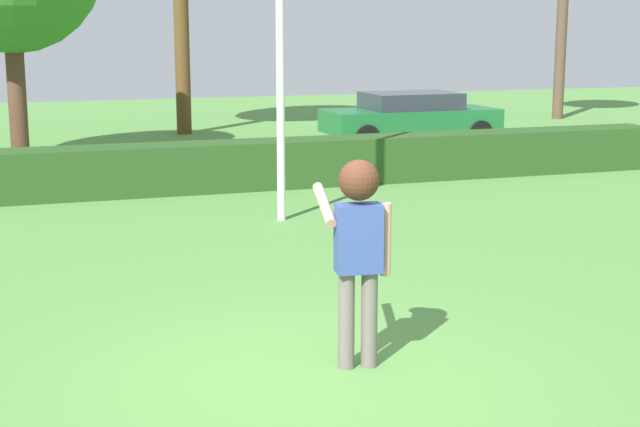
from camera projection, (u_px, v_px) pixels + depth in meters
ground_plane at (315, 377)px, 7.88m from camera, size 60.00×60.00×0.00m
person at (358, 236)px, 7.89m from camera, size 0.56×0.79×1.79m
frisbee at (370, 214)px, 8.35m from camera, size 0.24×0.24×0.06m
hedge_row at (147, 170)px, 16.27m from camera, size 20.20×0.90×0.84m
parked_car_green at (411, 116)px, 23.00m from camera, size 4.22×1.84×1.25m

